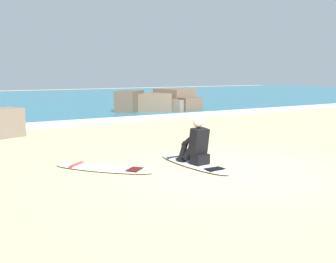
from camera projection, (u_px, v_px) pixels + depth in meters
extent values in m
plane|color=#CCB584|center=(226.00, 170.00, 8.12)|extent=(80.00, 80.00, 0.00)
cube|color=teal|center=(3.00, 101.00, 26.91)|extent=(80.00, 28.00, 0.10)
cube|color=white|center=(75.00, 122.00, 15.42)|extent=(80.00, 0.90, 0.11)
ellipsoid|color=silver|center=(193.00, 164.00, 8.58)|extent=(0.52, 2.27, 0.07)
cube|color=black|center=(176.00, 156.00, 9.11)|extent=(0.48, 0.10, 0.01)
cube|color=black|center=(215.00, 169.00, 7.96)|extent=(0.36, 0.24, 0.01)
cube|color=black|center=(200.00, 159.00, 8.35)|extent=(0.35, 0.29, 0.20)
cylinder|color=black|center=(190.00, 151.00, 8.41)|extent=(0.19, 0.42, 0.43)
cylinder|color=black|center=(183.00, 151.00, 8.57)|extent=(0.15, 0.27, 0.42)
cube|color=black|center=(181.00, 160.00, 8.65)|extent=(0.12, 0.23, 0.05)
cylinder|color=black|center=(198.00, 150.00, 8.54)|extent=(0.19, 0.42, 0.43)
cylinder|color=black|center=(192.00, 150.00, 8.71)|extent=(0.15, 0.27, 0.42)
cube|color=black|center=(189.00, 158.00, 8.79)|extent=(0.12, 0.23, 0.05)
cube|color=black|center=(199.00, 142.00, 8.33)|extent=(0.37, 0.33, 0.57)
sphere|color=beige|center=(198.00, 122.00, 8.30)|extent=(0.21, 0.21, 0.21)
cylinder|color=black|center=(189.00, 140.00, 8.36)|extent=(0.13, 0.40, 0.31)
cylinder|color=black|center=(199.00, 139.00, 8.53)|extent=(0.13, 0.40, 0.31)
ellipsoid|color=white|center=(103.00, 168.00, 8.16)|extent=(1.74, 2.01, 0.07)
cube|color=red|center=(76.00, 164.00, 8.36)|extent=(0.44, 0.37, 0.01)
cube|color=#4A1311|center=(135.00, 169.00, 7.93)|extent=(0.43, 0.41, 0.01)
cube|color=brown|center=(175.00, 100.00, 20.69)|extent=(1.91, 1.94, 1.10)
cube|color=brown|center=(155.00, 103.00, 20.00)|extent=(2.41, 2.41, 0.91)
cube|color=brown|center=(129.00, 102.00, 19.34)|extent=(1.77, 1.73, 1.06)
cube|color=#756656|center=(175.00, 105.00, 20.10)|extent=(2.01, 2.12, 0.63)
cube|color=brown|center=(184.00, 104.00, 20.09)|extent=(1.09, 1.72, 0.72)
cube|color=#756656|center=(2.00, 123.00, 12.23)|extent=(1.29, 1.16, 0.86)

